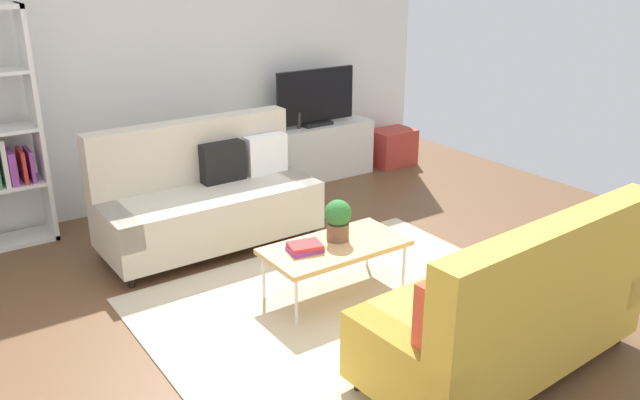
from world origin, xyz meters
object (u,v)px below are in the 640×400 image
Objects in this scene: table_book_0 at (305,249)px; coffee_table at (335,248)px; couch_green at (509,310)px; storage_trunk at (392,147)px; vase_0 at (269,123)px; couch_beige at (207,197)px; tv at (316,98)px; bottle_0 at (299,120)px; potted_plant at (338,219)px; vase_1 at (282,120)px; tv_console at (315,151)px.

coffee_table is at bearing -7.22° from table_book_0.
storage_trunk is (2.27, 3.75, -0.23)m from couch_green.
vase_0 is at bearing 65.31° from table_book_0.
couch_beige is at bearing 105.09° from coffee_table.
storage_trunk is at bearing -4.16° from tv.
couch_green is 3.93m from bottle_0.
vase_0 is at bearing -140.49° from couch_beige.
table_book_0 is (-0.25, 0.03, 0.04)m from coffee_table.
vase_0 is (1.12, 2.45, 0.30)m from table_book_0.
tv is at bearing -152.32° from couch_beige.
vase_0 is at bearing 70.62° from coffee_table.
coffee_table is 1.10× the size of tv.
table_book_0 is (-0.32, -0.03, -0.16)m from potted_plant.
couch_beige is 2.14m from tv.
couch_green is at bearing -81.67° from potted_plant.
couch_beige reaches higher than coffee_table.
coffee_table is 4.58× the size of table_book_0.
couch_green is 3.74× the size of storage_trunk.
vase_1 reaches higher than vase_0.
coffee_table is 2.65m from vase_0.
potted_plant is 1.35× the size of table_book_0.
coffee_table is at bearing 98.14° from couch_green.
tv_console is 1.40× the size of tv.
couch_beige is 10.10× the size of bottle_0.
tv_console is at bearing 54.58° from table_book_0.
table_book_0 is 1.29× the size of vase_0.
storage_trunk is 1.60m from vase_1.
couch_beige is at bearing 100.00° from couch_green.
tv is 2.75m from potted_plant.
couch_green is 8.10× the size of table_book_0.
couch_beige is 2.10m from tv_console.
storage_trunk is 1.76m from vase_0.
table_book_0 is (-1.70, -2.38, -0.52)m from tv.
vase_1 reaches higher than storage_trunk.
tv_console is 2.94m from table_book_0.
tv_console reaches higher than table_book_0.
table_book_0 is at bearing 172.78° from coffee_table.
vase_1 is (0.76, 3.90, 0.29)m from couch_green.
table_book_0 is at bearing -140.69° from storage_trunk.
couch_beige is 1.36× the size of tv_console.
coffee_table is 2.12× the size of storage_trunk.
tv reaches higher than couch_green.
couch_beige is at bearing -148.75° from bottle_0.
couch_green is 4.39m from storage_trunk.
potted_plant is at bearing 107.85° from couch_beige.
coffee_table is at bearing -109.38° from vase_0.
vase_1 is at bearing 0.00° from vase_0.
vase_0 is at bearing 71.61° from potted_plant.
vase_1 reaches higher than potted_plant.
potted_plant is (-2.48, -2.26, 0.37)m from storage_trunk.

